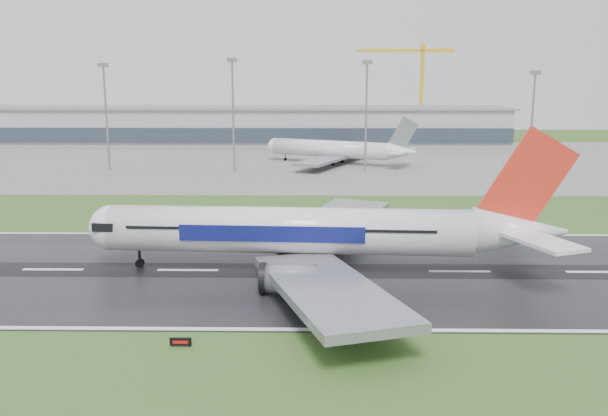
{
  "coord_description": "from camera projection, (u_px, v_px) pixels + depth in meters",
  "views": [
    {
      "loc": [
        38.49,
        -87.02,
        27.75
      ],
      "look_at": [
        36.99,
        12.0,
        7.0
      ],
      "focal_mm": 36.54,
      "sensor_mm": 36.0,
      "label": 1
    }
  ],
  "objects": [
    {
      "name": "ground",
      "position": [
        53.0,
        270.0,
        91.43
      ],
      "size": [
        520.0,
        520.0,
        0.0
      ],
      "primitive_type": "plane",
      "color": "#2F521E",
      "rests_on": "ground"
    },
    {
      "name": "runway",
      "position": [
        53.0,
        270.0,
        91.42
      ],
      "size": [
        400.0,
        45.0,
        0.1
      ],
      "primitive_type": "cube",
      "color": "black",
      "rests_on": "ground"
    },
    {
      "name": "apron",
      "position": [
        202.0,
        160.0,
        213.75
      ],
      "size": [
        400.0,
        130.0,
        0.08
      ],
      "primitive_type": "cube",
      "color": "slate",
      "rests_on": "ground"
    },
    {
      "name": "terminal",
      "position": [
        226.0,
        126.0,
        270.93
      ],
      "size": [
        240.0,
        36.0,
        15.0
      ],
      "primitive_type": "cube",
      "color": "#92959D",
      "rests_on": "ground"
    },
    {
      "name": "main_airliner",
      "position": [
        323.0,
        203.0,
        88.74
      ],
      "size": [
        72.25,
        69.13,
        20.38
      ],
      "primitive_type": null,
      "rotation": [
        0.0,
        0.0,
        -0.05
      ],
      "color": "silver",
      "rests_on": "runway"
    },
    {
      "name": "parked_airliner",
      "position": [
        336.0,
        140.0,
        203.42
      ],
      "size": [
        69.52,
        67.71,
        15.7
      ],
      "primitive_type": null,
      "rotation": [
        0.0,
        0.0,
        -0.43
      ],
      "color": "silver",
      "rests_on": "apron"
    },
    {
      "name": "tower_crane",
      "position": [
        421.0,
        92.0,
        281.42
      ],
      "size": [
        43.75,
        5.74,
        43.23
      ],
      "primitive_type": null,
      "rotation": [
        0.0,
        0.0,
        -0.08
      ],
      "color": "gold",
      "rests_on": "ground"
    },
    {
      "name": "runway_sign",
      "position": [
        181.0,
        342.0,
        65.12
      ],
      "size": [
        2.26,
        1.0,
        1.04
      ],
      "primitive_type": null,
      "rotation": [
        0.0,
        0.0,
        -0.33
      ],
      "color": "black",
      "rests_on": "ground"
    },
    {
      "name": "floodmast_2",
      "position": [
        107.0,
        120.0,
        186.45
      ],
      "size": [
        0.64,
        0.64,
        31.13
      ],
      "primitive_type": "cylinder",
      "color": "gray",
      "rests_on": "ground"
    },
    {
      "name": "floodmast_3",
      "position": [
        233.0,
        118.0,
        185.73
      ],
      "size": [
        0.64,
        0.64,
        32.62
      ],
      "primitive_type": "cylinder",
      "color": "gray",
      "rests_on": "ground"
    },
    {
      "name": "floodmast_4",
      "position": [
        366.0,
        119.0,
        185.21
      ],
      "size": [
        0.64,
        0.64,
        31.88
      ],
      "primitive_type": "cylinder",
      "color": "gray",
      "rests_on": "ground"
    },
    {
      "name": "floodmast_5",
      "position": [
        532.0,
        124.0,
        184.78
      ],
      "size": [
        0.64,
        0.64,
        28.93
      ],
      "primitive_type": "cylinder",
      "color": "gray",
      "rests_on": "ground"
    }
  ]
}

